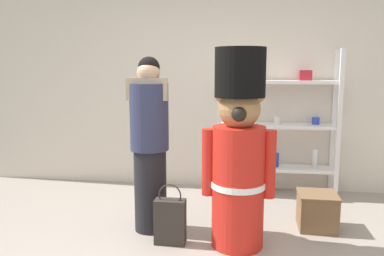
# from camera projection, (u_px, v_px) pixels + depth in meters

# --- Properties ---
(back_wall) EXTENTS (6.40, 0.12, 2.60)m
(back_wall) POSITION_uv_depth(u_px,v_px,m) (216.00, 85.00, 4.92)
(back_wall) COLOR silver
(back_wall) RESTS_ON ground_plane
(merchandise_shelf) EXTENTS (1.41, 0.35, 1.73)m
(merchandise_shelf) POSITION_uv_depth(u_px,v_px,m) (276.00, 123.00, 4.66)
(merchandise_shelf) COLOR white
(merchandise_shelf) RESTS_ON ground_plane
(teddy_bear_guard) EXTENTS (0.62, 0.46, 1.68)m
(teddy_bear_guard) POSITION_uv_depth(u_px,v_px,m) (239.00, 153.00, 3.26)
(teddy_bear_guard) COLOR red
(teddy_bear_guard) RESTS_ON ground_plane
(person_shopper) EXTENTS (0.37, 0.35, 1.62)m
(person_shopper) POSITION_uv_depth(u_px,v_px,m) (150.00, 143.00, 3.59)
(person_shopper) COLOR black
(person_shopper) RESTS_ON ground_plane
(shopping_bag) EXTENTS (0.27, 0.13, 0.54)m
(shopping_bag) POSITION_uv_depth(u_px,v_px,m) (170.00, 221.00, 3.38)
(shopping_bag) COLOR #332D28
(shopping_bag) RESTS_ON ground_plane
(display_crate) EXTENTS (0.36, 0.36, 0.34)m
(display_crate) POSITION_uv_depth(u_px,v_px,m) (317.00, 211.00, 3.71)
(display_crate) COLOR brown
(display_crate) RESTS_ON ground_plane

